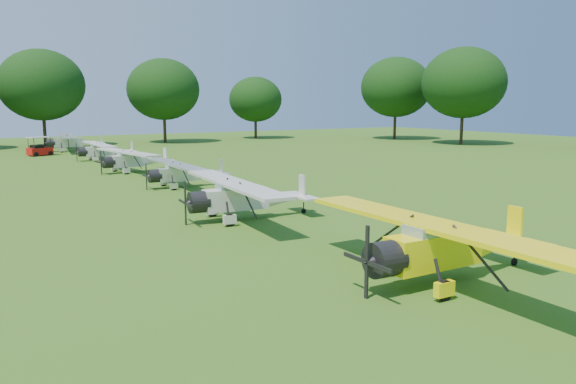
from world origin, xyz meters
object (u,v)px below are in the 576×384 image
object	(u,v)px
aircraft_4	(184,172)
golf_cart	(39,149)
aircraft_5	(134,159)
aircraft_6	(104,149)
aircraft_3	(245,195)
aircraft_7	(73,141)
aircraft_2	(446,242)

from	to	relation	value
aircraft_4	golf_cart	bearing A→B (deg)	100.88
aircraft_5	aircraft_6	size ratio (longest dim) A/B	1.05
aircraft_3	golf_cart	size ratio (longest dim) A/B	3.89
aircraft_6	aircraft_7	xyz separation A→B (m)	(-0.87, 12.78, 0.16)
aircraft_7	aircraft_2	bearing A→B (deg)	-82.49
aircraft_3	aircraft_7	bearing A→B (deg)	94.24
aircraft_2	aircraft_5	distance (m)	34.88
aircraft_2	aircraft_5	size ratio (longest dim) A/B	1.14
aircraft_4	golf_cart	world-z (taller)	golf_cart
aircraft_4	aircraft_6	xyz separation A→B (m)	(-0.56, 21.87, 0.02)
aircraft_3	golf_cart	world-z (taller)	aircraft_3
aircraft_4	golf_cart	size ratio (longest dim) A/B	3.32
aircraft_4	aircraft_5	bearing A→B (deg)	93.99
aircraft_3	aircraft_4	size ratio (longest dim) A/B	1.17
aircraft_7	golf_cart	xyz separation A→B (m)	(-4.27, -4.18, -0.56)
aircraft_3	aircraft_7	size ratio (longest dim) A/B	0.99
aircraft_6	aircraft_4	bearing A→B (deg)	-89.62
golf_cart	aircraft_6	bearing A→B (deg)	-80.57
aircraft_2	aircraft_7	world-z (taller)	aircraft_2
aircraft_3	aircraft_5	bearing A→B (deg)	92.64
aircraft_5	aircraft_6	xyz separation A→B (m)	(0.11, 11.44, -0.05)
aircraft_5	aircraft_6	world-z (taller)	aircraft_5
aircraft_3	aircraft_7	world-z (taller)	aircraft_7
aircraft_2	aircraft_7	distance (m)	59.10
aircraft_6	aircraft_7	distance (m)	12.81
aircraft_3	aircraft_6	world-z (taller)	aircraft_3
aircraft_6	aircraft_2	bearing A→B (deg)	-90.32
aircraft_3	aircraft_4	distance (m)	12.13
aircraft_6	golf_cart	world-z (taller)	golf_cart
aircraft_5	aircraft_7	world-z (taller)	aircraft_7
aircraft_2	aircraft_6	bearing A→B (deg)	90.68
aircraft_3	aircraft_5	xyz separation A→B (m)	(0.51, 22.50, -0.10)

